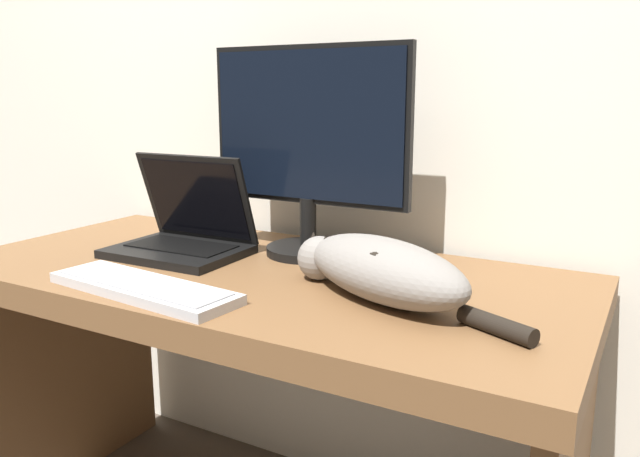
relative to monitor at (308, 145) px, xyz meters
The scene contains 6 objects.
wall_back 0.39m from the monitor, 97.50° to the left, with size 6.40×0.06×2.60m.
desk 0.45m from the monitor, 99.36° to the right, with size 1.42×0.67×0.72m.
monitor is the anchor object (origin of this frame).
laptop 0.37m from the monitor, 151.84° to the right, with size 0.32×0.24×0.24m.
external_keyboard 0.51m from the monitor, 107.22° to the right, with size 0.44×0.17×0.02m.
cat 0.42m from the monitor, 38.08° to the right, with size 0.52×0.32×0.12m.
Camera 1 is at (0.77, -0.77, 1.10)m, focal length 35.00 mm.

